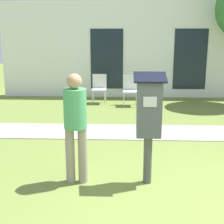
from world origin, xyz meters
name	(u,v)px	position (x,y,z in m)	size (l,w,h in m)	color
ground_plane	(184,204)	(0.00, 0.00, 0.00)	(40.00, 40.00, 0.00)	olive
sidewalk	(160,132)	(0.00, 2.98, 0.01)	(12.00, 1.10, 0.02)	#B7B2A8
building_facade	(148,50)	(0.00, 7.18, 1.60)	(10.00, 0.26, 3.20)	white
parking_meter	(149,114)	(-0.43, 0.58, 1.02)	(0.44, 0.31, 1.59)	#4C4C4C
person_standing	(75,120)	(-1.45, 0.55, 0.93)	(0.32, 0.32, 1.58)	gray
outdoor_chair_left	(99,86)	(-1.58, 6.07, 0.53)	(0.44, 0.44, 0.90)	silver
outdoor_chair_middle	(130,88)	(-0.61, 5.76, 0.53)	(0.44, 0.44, 0.90)	silver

